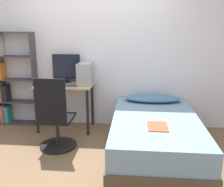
{
  "coord_description": "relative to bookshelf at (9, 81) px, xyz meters",
  "views": [
    {
      "loc": [
        0.66,
        -2.85,
        1.67
      ],
      "look_at": [
        0.33,
        0.61,
        0.75
      ],
      "focal_mm": 40.0,
      "sensor_mm": 36.0,
      "label": 1
    }
  ],
  "objects": [
    {
      "name": "desk",
      "position": [
        1.03,
        -0.16,
        -0.15
      ],
      "size": [
        0.93,
        0.55,
        0.77
      ],
      "color": "tan",
      "rests_on": "ground_plane"
    },
    {
      "name": "bed",
      "position": [
        2.46,
        -0.87,
        -0.52
      ],
      "size": [
        1.17,
        1.96,
        0.51
      ],
      "color": "#4C3D2D",
      "rests_on": "ground_plane"
    },
    {
      "name": "mouse",
      "position": [
        1.27,
        -0.28,
        0.01
      ],
      "size": [
        0.06,
        0.09,
        0.02
      ],
      "color": "black",
      "rests_on": "desk"
    },
    {
      "name": "bookshelf",
      "position": [
        0.0,
        0.0,
        0.0
      ],
      "size": [
        0.7,
        0.22,
        1.6
      ],
      "color": "#38383D",
      "rests_on": "ground_plane"
    },
    {
      "name": "office_chair",
      "position": [
        1.09,
        -0.9,
        -0.38
      ],
      "size": [
        0.52,
        0.52,
        1.04
      ],
      "color": "black",
      "rests_on": "ground_plane"
    },
    {
      "name": "keyboard",
      "position": [
        1.03,
        -0.28,
        0.01
      ],
      "size": [
        0.37,
        0.14,
        0.02
      ],
      "color": "#33477A",
      "rests_on": "desk"
    },
    {
      "name": "pillow",
      "position": [
        2.46,
        -0.15,
        -0.21
      ],
      "size": [
        0.89,
        0.36,
        0.11
      ],
      "color": "teal",
      "rests_on": "bed"
    },
    {
      "name": "magazine",
      "position": [
        2.46,
        -1.21,
        -0.26
      ],
      "size": [
        0.24,
        0.32,
        0.01
      ],
      "color": "#B24C2D",
      "rests_on": "bed"
    },
    {
      "name": "pc_tower",
      "position": [
        1.37,
        -0.11,
        0.17
      ],
      "size": [
        0.21,
        0.41,
        0.35
      ],
      "color": "#99999E",
      "rests_on": "desk"
    },
    {
      "name": "wall_back",
      "position": [
        1.52,
        0.14,
        0.47
      ],
      "size": [
        8.0,
        0.05,
        2.5
      ],
      "color": "silver",
      "rests_on": "ground_plane"
    },
    {
      "name": "monitor",
      "position": [
        1.02,
        0.01,
        0.24
      ],
      "size": [
        0.47,
        0.15,
        0.47
      ],
      "color": "black",
      "rests_on": "desk"
    },
    {
      "name": "ground_plane",
      "position": [
        1.52,
        -1.2,
        -0.78
      ],
      "size": [
        14.0,
        14.0,
        0.0
      ],
      "primitive_type": "plane",
      "color": "brown"
    }
  ]
}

